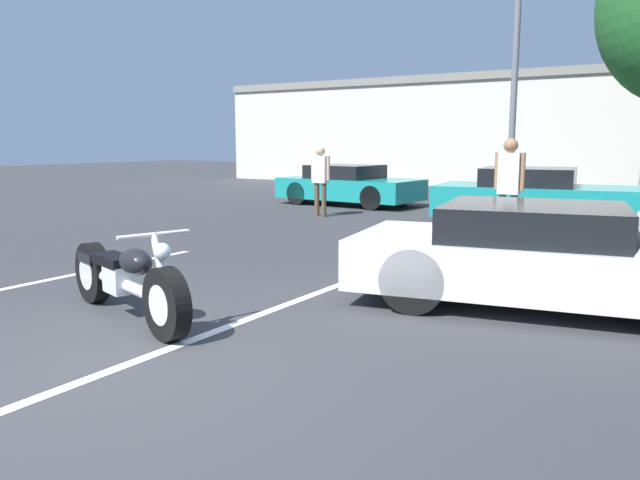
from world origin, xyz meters
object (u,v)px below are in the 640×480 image
show_car_hood_open (550,255)px  parked_car_left_row (349,186)px  parked_car_right_row (534,197)px  spectator_near_motorcycle (509,181)px  motorcycle (125,280)px  spectator_by_show_car (320,175)px  light_pole (518,65)px

show_car_hood_open → parked_car_left_row: show_car_hood_open is taller
parked_car_right_row → spectator_near_motorcycle: size_ratio=2.41×
show_car_hood_open → parked_car_right_row: show_car_hood_open is taller
show_car_hood_open → spectator_near_motorcycle: (-1.56, 3.83, 0.54)m
motorcycle → spectator_by_show_car: bearing=127.0°
parked_car_left_row → spectator_by_show_car: (0.80, -2.76, 0.44)m
light_pole → parked_car_left_row: (-4.00, -2.25, -3.28)m
light_pole → spectator_near_motorcycle: (1.82, -6.84, -2.72)m
spectator_near_motorcycle → parked_car_right_row: bearing=96.0°
parked_car_right_row → show_car_hood_open: bearing=-83.1°
spectator_by_show_car → parked_car_right_row: bearing=16.1°
light_pole → motorcycle: bearing=-90.6°
show_car_hood_open → spectator_near_motorcycle: size_ratio=2.41×
motorcycle → parked_car_left_row: parked_car_left_row is taller
motorcycle → parked_car_right_row: 9.97m
parked_car_left_row → light_pole: bearing=33.0°
spectator_by_show_car → show_car_hood_open: bearing=-40.7°
parked_car_left_row → show_car_hood_open: bearing=-45.2°
parked_car_right_row → spectator_by_show_car: size_ratio=2.67×
show_car_hood_open → parked_car_right_row: size_ratio=1.00×
show_car_hood_open → motorcycle: bearing=-151.9°
motorcycle → show_car_hood_open: (3.52, 2.82, 0.17)m
show_car_hood_open → spectator_by_show_car: show_car_hood_open is taller
show_car_hood_open → parked_car_right_row: 7.26m
light_pole → parked_car_right_row: (1.49, -3.66, -3.24)m
spectator_by_show_car → light_pole: bearing=57.5°
parked_car_left_row → spectator_by_show_car: 2.91m
motorcycle → light_pole: bearing=106.6°
spectator_near_motorcycle → show_car_hood_open: bearing=-67.9°
light_pole → parked_car_left_row: bearing=-150.6°
spectator_by_show_car → spectator_near_motorcycle: bearing=-20.0°
light_pole → spectator_near_motorcycle: 7.59m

